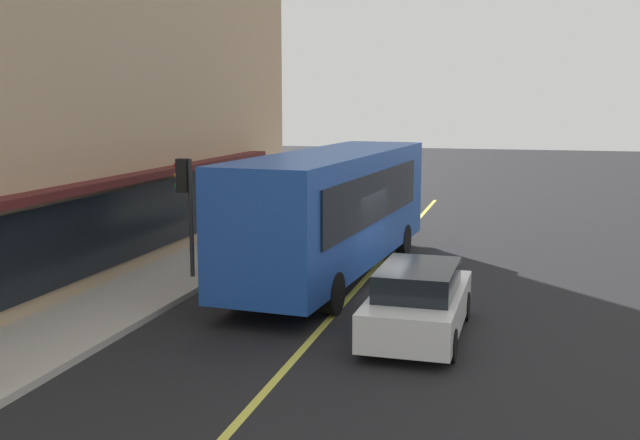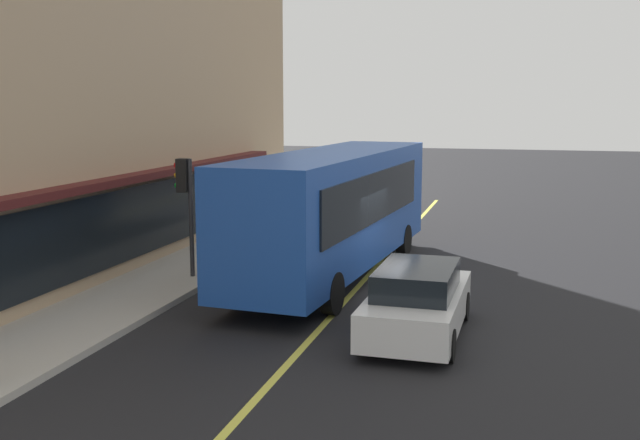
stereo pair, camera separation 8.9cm
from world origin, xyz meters
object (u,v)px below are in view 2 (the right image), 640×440
at_px(traffic_light, 185,189).
at_px(pedestrian_at_corner, 283,190).
at_px(bus, 335,207).
at_px(car_white, 417,302).

xyz_separation_m(traffic_light, pedestrian_at_corner, (11.73, 1.11, -1.40)).
distance_m(bus, traffic_light, 4.11).
relative_size(bus, car_white, 2.61).
xyz_separation_m(car_white, pedestrian_at_corner, (14.91, 7.84, 0.39)).
height_order(bus, traffic_light, bus).
xyz_separation_m(bus, car_white, (-4.73, -2.96, -1.24)).
relative_size(traffic_light, pedestrian_at_corner, 1.95).
distance_m(traffic_light, car_white, 7.65).
height_order(bus, pedestrian_at_corner, bus).
xyz_separation_m(traffic_light, car_white, (-3.18, -6.73, -1.79)).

